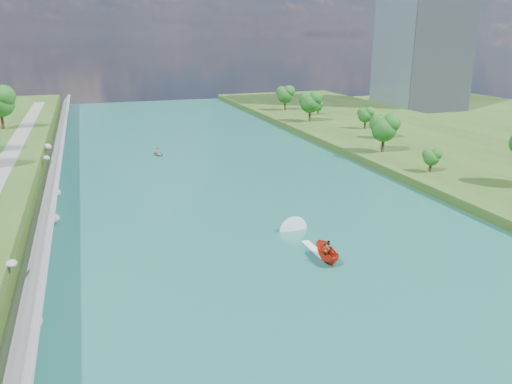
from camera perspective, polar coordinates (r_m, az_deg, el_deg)
name	(u,v)px	position (r m, az deg, el deg)	size (l,w,h in m)	color
ground	(302,267)	(52.28, 5.29, -8.50)	(260.00, 260.00, 0.00)	#2D5119
river_water	(244,206)	(69.57, -1.38, -1.61)	(55.00, 240.00, 0.10)	#185D56
riprap_bank	(42,217)	(65.62, -23.22, -2.68)	(4.39, 236.00, 4.05)	slate
office_tower	(425,10)	(171.58, 18.80, 19.07)	(22.00, 22.00, 60.00)	gray
trees_east	(408,130)	(99.61, 17.02, 6.78)	(14.83, 139.53, 9.89)	#165318
motorboat	(321,249)	(54.43, 7.48, -6.48)	(3.60, 19.11, 2.13)	red
raft	(158,153)	(100.64, -11.11, 4.36)	(2.75, 3.49, 1.54)	gray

